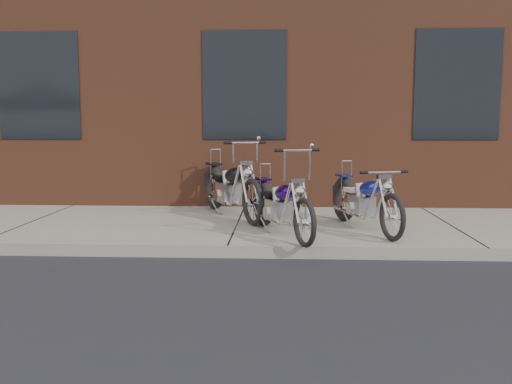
{
  "coord_description": "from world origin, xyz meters",
  "views": [
    {
      "loc": [
        0.62,
        -6.16,
        1.56
      ],
      "look_at": [
        0.3,
        0.8,
        0.68
      ],
      "focal_mm": 38.0,
      "sensor_mm": 36.0,
      "label": 1
    }
  ],
  "objects": [
    {
      "name": "chopper_blue",
      "position": [
        1.73,
        1.07,
        0.52
      ],
      "size": [
        0.76,
        1.97,
        0.89
      ],
      "rotation": [
        0.0,
        0.0,
        -1.27
      ],
      "color": "black",
      "rests_on": "sidewalk"
    },
    {
      "name": "chopper_purple",
      "position": [
        0.62,
        0.66,
        0.51
      ],
      "size": [
        0.84,
        1.9,
        1.12
      ],
      "rotation": [
        0.0,
        0.0,
        -1.19
      ],
      "color": "black",
      "rests_on": "sidewalk"
    },
    {
      "name": "building_brick",
      "position": [
        0.0,
        8.0,
        4.0
      ],
      "size": [
        22.0,
        10.0,
        8.0
      ],
      "primitive_type": "cube",
      "color": "brown",
      "rests_on": "ground"
    },
    {
      "name": "sidewalk",
      "position": [
        0.0,
        1.5,
        0.07
      ],
      "size": [
        22.0,
        3.0,
        0.15
      ],
      "primitive_type": "cube",
      "color": "#A29C8C",
      "rests_on": "ground"
    },
    {
      "name": "ground",
      "position": [
        0.0,
        0.0,
        0.0
      ],
      "size": [
        120.0,
        120.0,
        0.0
      ],
      "primitive_type": "plane",
      "color": "#25262D",
      "rests_on": "ground"
    },
    {
      "name": "chopper_third",
      "position": [
        -0.16,
        2.06,
        0.56
      ],
      "size": [
        1.12,
        2.1,
        1.17
      ],
      "rotation": [
        0.0,
        0.0,
        -1.11
      ],
      "color": "black",
      "rests_on": "sidewalk"
    }
  ]
}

